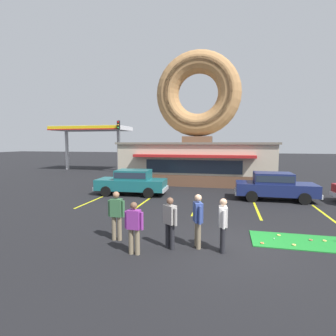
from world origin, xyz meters
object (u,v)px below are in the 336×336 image
(pedestrian_hooded_kid, at_px, (170,220))
(trash_bin, at_px, (123,178))
(pedestrian_clipboard_woman, at_px, (116,213))
(car_teal, at_px, (132,181))
(traffic_light_pole, at_px, (119,139))
(pedestrian_leather_jacket_man, at_px, (198,218))
(pedestrian_beanie_man, at_px, (134,226))
(golf_ball, at_px, (274,238))
(car_navy, at_px, (274,185))
(pedestrian_blue_sweater_man, at_px, (223,223))

(pedestrian_hooded_kid, height_order, trash_bin, pedestrian_hooded_kid)
(pedestrian_clipboard_woman, bearing_deg, car_teal, 106.96)
(traffic_light_pole, bearing_deg, trash_bin, -64.54)
(pedestrian_leather_jacket_man, xyz_separation_m, pedestrian_beanie_man, (-1.79, -0.92, -0.08))
(golf_ball, bearing_deg, pedestrian_clipboard_woman, -166.98)
(car_navy, xyz_separation_m, pedestrian_hooded_kid, (-4.38, -8.25, 0.03))
(pedestrian_clipboard_woman, relative_size, pedestrian_beanie_man, 1.06)
(golf_ball, height_order, pedestrian_hooded_kid, pedestrian_hooded_kid)
(golf_ball, distance_m, car_teal, 9.97)
(golf_ball, height_order, car_teal, car_teal)
(golf_ball, bearing_deg, traffic_light_pole, 127.14)
(pedestrian_clipboard_woman, bearing_deg, car_navy, 51.58)
(car_teal, relative_size, car_navy, 1.02)
(pedestrian_leather_jacket_man, xyz_separation_m, traffic_light_pole, (-10.76, 18.73, 2.75))
(car_teal, height_order, pedestrian_beanie_man, car_teal)
(golf_ball, distance_m, traffic_light_pole, 22.24)
(golf_ball, xyz_separation_m, pedestrian_hooded_kid, (-3.33, -1.51, 0.85))
(pedestrian_leather_jacket_man, height_order, pedestrian_beanie_man, pedestrian_leather_jacket_man)
(golf_ball, relative_size, traffic_light_pole, 0.01)
(pedestrian_beanie_man, relative_size, traffic_light_pole, 0.27)
(car_navy, xyz_separation_m, pedestrian_beanie_man, (-5.33, -8.90, 0.00))
(car_navy, height_order, pedestrian_leather_jacket_man, pedestrian_leather_jacket_man)
(pedestrian_leather_jacket_man, xyz_separation_m, pedestrian_clipboard_woman, (-2.77, 0.03, -0.02))
(trash_bin, bearing_deg, car_navy, -18.48)
(golf_ball, distance_m, pedestrian_leather_jacket_man, 2.93)
(golf_ball, distance_m, pedestrian_beanie_man, 4.86)
(car_navy, bearing_deg, trash_bin, 161.52)
(traffic_light_pole, bearing_deg, pedestrian_leather_jacket_man, -60.14)
(car_navy, height_order, pedestrian_clipboard_woman, pedestrian_clipboard_woman)
(car_teal, bearing_deg, pedestrian_hooded_kid, -61.75)
(pedestrian_leather_jacket_man, bearing_deg, pedestrian_blue_sweater_man, -11.19)
(car_teal, relative_size, pedestrian_blue_sweater_man, 2.80)
(pedestrian_clipboard_woman, bearing_deg, trash_bin, 111.64)
(car_teal, height_order, pedestrian_hooded_kid, pedestrian_hooded_kid)
(car_teal, bearing_deg, pedestrian_clipboard_woman, -73.04)
(pedestrian_clipboard_woman, bearing_deg, pedestrian_beanie_man, -43.89)
(golf_ball, xyz_separation_m, pedestrian_clipboard_woman, (-5.26, -1.22, 0.88))
(golf_ball, xyz_separation_m, pedestrian_leather_jacket_man, (-2.49, -1.24, 0.91))
(golf_ball, relative_size, pedestrian_clipboard_woman, 0.02)
(pedestrian_blue_sweater_man, xyz_separation_m, pedestrian_clipboard_woman, (-3.55, 0.18, 0.02))
(pedestrian_hooded_kid, relative_size, trash_bin, 1.68)
(pedestrian_hooded_kid, bearing_deg, pedestrian_clipboard_woman, 171.35)
(pedestrian_blue_sweater_man, distance_m, trash_bin, 14.34)
(pedestrian_clipboard_woman, distance_m, trash_bin, 12.49)
(pedestrian_beanie_man, bearing_deg, pedestrian_hooded_kid, 34.44)
(golf_ball, xyz_separation_m, car_navy, (1.05, 6.74, 0.82))
(car_teal, distance_m, traffic_light_pole, 12.76)
(car_navy, bearing_deg, pedestrian_hooded_kid, -117.98)
(car_navy, relative_size, pedestrian_beanie_man, 2.88)
(golf_ball, bearing_deg, car_navy, 81.13)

